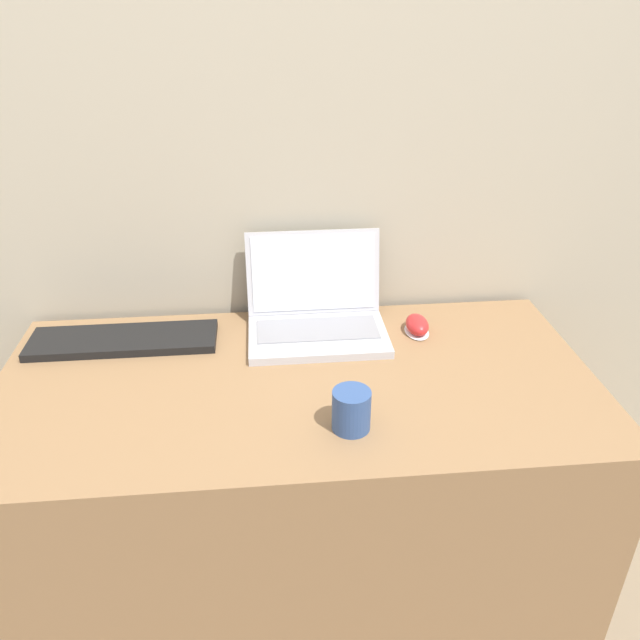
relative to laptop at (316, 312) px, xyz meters
name	(u,v)px	position (x,y,z in m)	size (l,w,h in m)	color
wall_back	(283,102)	(-0.06, 0.16, 0.48)	(7.00, 0.04, 2.50)	#BCB299
desk	(299,499)	(-0.06, -0.21, -0.41)	(1.33, 0.66, 0.72)	#936D47
laptop	(316,312)	(0.00, 0.00, 0.00)	(0.34, 0.26, 0.23)	silver
drink_cup	(351,409)	(0.03, -0.40, -0.01)	(0.08, 0.08, 0.09)	#33518C
computer_mouse	(417,326)	(0.25, -0.03, -0.03)	(0.06, 0.09, 0.04)	white
external_keyboard	(124,340)	(-0.47, -0.02, -0.04)	(0.45, 0.14, 0.02)	black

